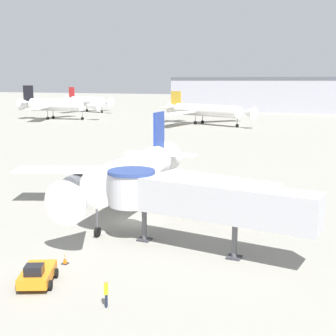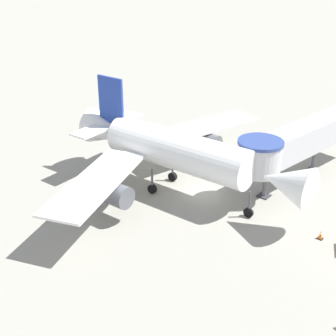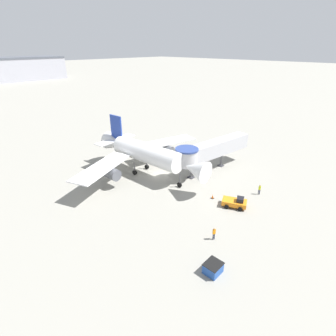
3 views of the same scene
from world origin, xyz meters
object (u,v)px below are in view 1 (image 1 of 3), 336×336
traffic_cone_starboard_wing (242,223)px  background_jet_black_tail (55,105)px  main_airplane (133,173)px  traffic_cone_near_nose (65,259)px  background_jet_gold_tail (204,110)px  ground_crew_wing_walker (106,291)px  background_jet_red_tail (86,101)px  jet_bridge (190,197)px  pushback_tug_orange (37,274)px

traffic_cone_starboard_wing → background_jet_black_tail: size_ratio=0.03×
main_airplane → traffic_cone_near_nose: 15.04m
background_jet_gold_tail → background_jet_black_tail: bearing=115.4°
ground_crew_wing_walker → background_jet_black_tail: (-87.04, 115.28, 4.17)m
main_airplane → traffic_cone_starboard_wing: 12.30m
background_jet_black_tail → background_jet_gold_tail: background_jet_black_tail is taller
background_jet_red_tail → traffic_cone_near_nose: bearing=-129.2°
traffic_cone_starboard_wing → ground_crew_wing_walker: (-3.90, -18.75, 0.62)m
jet_bridge → background_jet_black_tail: size_ratio=0.59×
pushback_tug_orange → traffic_cone_near_nose: (-0.41, 3.78, -0.37)m
background_jet_black_tail → traffic_cone_near_nose: bearing=-151.3°
background_jet_black_tail → background_jet_red_tail: 40.37m
pushback_tug_orange → background_jet_black_tail: background_jet_black_tail is taller
background_jet_red_tail → traffic_cone_starboard_wing: bearing=-123.7°
traffic_cone_near_nose → ground_crew_wing_walker: bearing=-37.0°
background_jet_black_tail → background_jet_gold_tail: size_ratio=0.87×
main_airplane → background_jet_red_tail: background_jet_red_tail is taller
ground_crew_wing_walker → background_jet_black_tail: size_ratio=0.06×
jet_bridge → background_jet_black_tail: (-88.33, 103.93, 0.80)m
jet_bridge → background_jet_gold_tail: bearing=114.9°
ground_crew_wing_walker → background_jet_gold_tail: background_jet_gold_tail is taller
traffic_cone_starboard_wing → background_jet_gold_tail: (-35.86, 97.90, 4.06)m
main_airplane → jet_bridge: (9.07, -7.91, 0.16)m
main_airplane → ground_crew_wing_walker: 21.01m
traffic_cone_near_nose → ground_crew_wing_walker: 7.98m
ground_crew_wing_walker → background_jet_gold_tail: (-31.95, 116.65, 3.44)m
pushback_tug_orange → traffic_cone_near_nose: bearing=71.4°
background_jet_red_tail → ground_crew_wing_walker: bearing=-128.3°
main_airplane → ground_crew_wing_walker: (7.78, -19.25, -3.21)m
background_jet_black_tail → traffic_cone_starboard_wing: bearing=-144.2°
traffic_cone_starboard_wing → background_jet_red_tail: bearing=127.2°
background_jet_gold_tail → background_jet_red_tail: 76.34m
jet_bridge → pushback_tug_orange: (-7.23, -10.33, -3.66)m
background_jet_gold_tail → pushback_tug_orange: bearing=-143.4°
traffic_cone_starboard_wing → background_jet_black_tail: background_jet_black_tail is taller
background_jet_black_tail → background_jet_gold_tail: bearing=-96.0°
pushback_tug_orange → traffic_cone_starboard_wing: size_ratio=4.89×
jet_bridge → traffic_cone_near_nose: 10.84m
traffic_cone_starboard_wing → ground_crew_wing_walker: size_ratio=0.47×
main_airplane → traffic_cone_starboard_wing: main_airplane is taller
jet_bridge → background_jet_gold_tail: (-33.25, 105.31, 0.07)m
traffic_cone_near_nose → background_jet_red_tail: size_ratio=0.03×
jet_bridge → ground_crew_wing_walker: size_ratio=10.19×
traffic_cone_starboard_wing → background_jet_red_tail: 169.70m
ground_crew_wing_walker → background_jet_red_tail: 182.84m
ground_crew_wing_walker → traffic_cone_near_nose: bearing=-144.6°
traffic_cone_starboard_wing → ground_crew_wing_walker: 19.17m
main_airplane → background_jet_black_tail: background_jet_black_tail is taller
traffic_cone_starboard_wing → background_jet_black_tail: 132.71m
background_jet_gold_tail → background_jet_red_tail: size_ratio=1.22×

